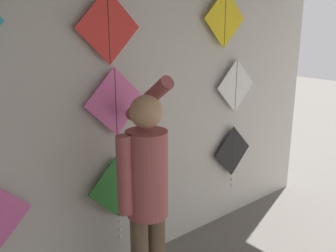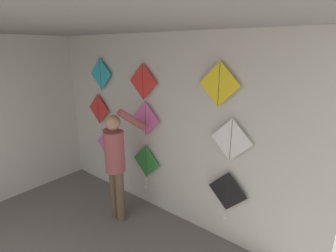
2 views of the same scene
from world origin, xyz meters
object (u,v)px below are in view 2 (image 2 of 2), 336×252
object	(u,v)px
kite_6	(101,74)
kite_2	(227,193)
shopkeeper	(116,159)
kite_3	(99,109)
kite_5	(231,140)
kite_7	(143,82)
kite_8	(219,84)
kite_1	(146,163)
kite_0	(107,145)
kite_4	(146,119)

from	to	relation	value
kite_6	kite_2	bearing A→B (deg)	-0.02
shopkeeper	kite_3	distance (m)	1.30
kite_5	kite_6	world-z (taller)	kite_6
kite_2	kite_7	world-z (taller)	kite_7
kite_8	kite_3	bearing A→B (deg)	180.00
shopkeeper	kite_2	xyz separation A→B (m)	(1.55, 0.54, -0.24)
kite_1	kite_6	xyz separation A→B (m)	(-1.04, 0.00, 1.39)
shopkeeper	kite_0	size ratio (longest dim) A/B	2.60
shopkeeper	kite_6	size ratio (longest dim) A/B	3.24
kite_3	kite_4	bearing A→B (deg)	0.00
kite_4	kite_1	bearing A→B (deg)	-175.64
kite_0	kite_6	size ratio (longest dim) A/B	1.25
kite_8	kite_7	bearing A→B (deg)	180.00
kite_5	kite_6	size ratio (longest dim) A/B	1.00
kite_4	kite_7	bearing A→B (deg)	180.00
kite_3	kite_5	world-z (taller)	kite_3
kite_2	kite_6	distance (m)	2.85
kite_0	kite_4	bearing A→B (deg)	0.04
kite_5	kite_4	bearing A→B (deg)	180.00
kite_1	kite_7	xyz separation A→B (m)	(-0.02, 0.00, 1.34)
kite_4	kite_8	bearing A→B (deg)	0.00
kite_1	kite_0	bearing A→B (deg)	179.98
kite_4	kite_6	distance (m)	1.22
kite_4	kite_7	xyz separation A→B (m)	(-0.04, 0.00, 0.57)
kite_0	kite_1	distance (m)	1.00
kite_2	kite_5	distance (m)	0.74
shopkeeper	kite_6	bearing A→B (deg)	153.93
kite_6	kite_0	bearing A→B (deg)	-0.97
kite_1	kite_4	xyz separation A→B (m)	(0.01, 0.00, 0.77)
kite_5	kite_7	xyz separation A→B (m)	(-1.48, 0.00, 0.60)
shopkeeper	kite_1	world-z (taller)	shopkeeper
kite_3	kite_6	bearing A→B (deg)	0.00
kite_0	kite_6	distance (m)	1.30
kite_7	kite_8	xyz separation A→B (m)	(1.27, 0.00, 0.07)
kite_6	kite_8	bearing A→B (deg)	0.00
kite_2	kite_6	bearing A→B (deg)	179.98
kite_3	kite_5	bearing A→B (deg)	0.00
kite_5	kite_6	xyz separation A→B (m)	(-2.49, 0.00, 0.64)
kite_4	kite_6	xyz separation A→B (m)	(-1.05, 0.00, 0.62)
shopkeeper	kite_2	bearing A→B (deg)	23.22
shopkeeper	kite_8	xyz separation A→B (m)	(1.35, 0.54, 1.16)
kite_3	kite_0	bearing A→B (deg)	-0.23
kite_2	kite_4	bearing A→B (deg)	179.97
kite_2	kite_5	bearing A→B (deg)	80.35
shopkeeper	kite_3	bearing A→B (deg)	157.12
kite_0	kite_8	world-z (taller)	kite_8
kite_6	kite_8	size ratio (longest dim) A/B	1.00
kite_1	kite_2	world-z (taller)	kite_1
kite_0	kite_1	world-z (taller)	kite_0
kite_3	kite_4	distance (m)	1.18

